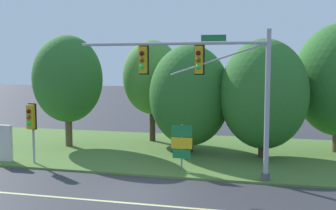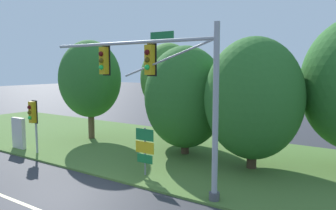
# 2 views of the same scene
# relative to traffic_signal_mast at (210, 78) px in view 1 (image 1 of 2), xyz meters

# --- Properties ---
(ground_plane) EXTENTS (160.00, 160.00, 0.00)m
(ground_plane) POSITION_rel_traffic_signal_mast_xyz_m (-2.43, -2.90, -4.56)
(ground_plane) COLOR #333338
(lane_stripe) EXTENTS (36.00, 0.16, 0.01)m
(lane_stripe) POSITION_rel_traffic_signal_mast_xyz_m (-2.43, -4.10, -4.56)
(lane_stripe) COLOR beige
(lane_stripe) RESTS_ON ground
(grass_verge) EXTENTS (48.00, 11.50, 0.10)m
(grass_verge) POSITION_rel_traffic_signal_mast_xyz_m (-2.43, 5.35, -4.51)
(grass_verge) COLOR #517533
(grass_verge) RESTS_ON ground
(traffic_signal_mast) EXTENTS (8.79, 0.49, 6.57)m
(traffic_signal_mast) POSITION_rel_traffic_signal_mast_xyz_m (0.00, 0.00, 0.00)
(traffic_signal_mast) COLOR #9EA0A5
(traffic_signal_mast) RESTS_ON grass_verge
(pedestrian_signal_near_kerb) EXTENTS (0.46, 0.55, 3.09)m
(pedestrian_signal_near_kerb) POSITION_rel_traffic_signal_mast_xyz_m (-9.16, 0.30, -2.23)
(pedestrian_signal_near_kerb) COLOR #9EA0A5
(pedestrian_signal_near_kerb) RESTS_ON grass_verge
(route_sign_post) EXTENTS (1.04, 0.08, 2.22)m
(route_sign_post) POSITION_rel_traffic_signal_mast_xyz_m (-1.46, 0.85, -3.14)
(route_sign_post) COLOR slate
(route_sign_post) RESTS_ON grass_verge
(tree_nearest_road) EXTENTS (4.27, 4.27, 6.85)m
(tree_nearest_road) POSITION_rel_traffic_signal_mast_xyz_m (-9.54, 5.06, -0.29)
(tree_nearest_road) COLOR brown
(tree_nearest_road) RESTS_ON grass_verge
(tree_left_of_mast) EXTENTS (3.87, 3.87, 6.64)m
(tree_left_of_mast) POSITION_rel_traffic_signal_mast_xyz_m (-4.97, 8.00, -0.26)
(tree_left_of_mast) COLOR #423021
(tree_left_of_mast) RESTS_ON grass_verge
(tree_behind_signpost) EXTENTS (4.66, 4.66, 6.19)m
(tree_behind_signpost) POSITION_rel_traffic_signal_mast_xyz_m (-1.92, 5.20, -1.18)
(tree_behind_signpost) COLOR #423021
(tree_behind_signpost) RESTS_ON grass_verge
(tree_mid_verge) EXTENTS (4.76, 4.76, 6.44)m
(tree_mid_verge) POSITION_rel_traffic_signal_mast_xyz_m (2.25, 4.67, -1.00)
(tree_mid_verge) COLOR #423021
(tree_mid_verge) RESTS_ON grass_verge
(info_kiosk) EXTENTS (1.10, 0.24, 1.90)m
(info_kiosk) POSITION_rel_traffic_signal_mast_xyz_m (-11.04, 0.51, -3.52)
(info_kiosk) COLOR beige
(info_kiosk) RESTS_ON grass_verge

